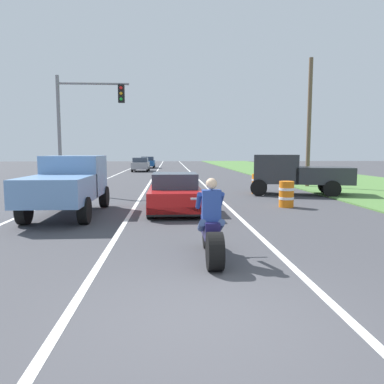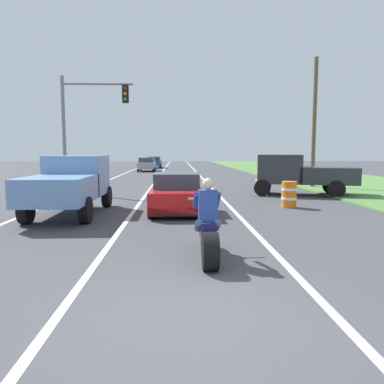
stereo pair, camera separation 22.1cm
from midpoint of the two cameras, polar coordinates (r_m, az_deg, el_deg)
The scene contains 15 objects.
ground_plane at distance 4.97m, azimuth 0.91°, elevation -18.99°, with size 160.00×160.00×0.00m, color #424247.
lane_stripe_left_solid at distance 25.09m, azimuth -15.16°, elevation 1.16°, with size 0.14×120.00×0.01m, color white.
lane_stripe_right_solid at distance 24.67m, azimuth 1.46°, elevation 1.30°, with size 0.14×120.00×0.01m, color white.
lane_stripe_centre_dashed at distance 24.62m, azimuth -6.92°, elevation 1.24°, with size 0.14×120.00×0.01m, color white.
grass_verge_right at distance 27.47m, azimuth 23.00°, elevation 1.36°, with size 10.00×120.00×0.06m, color #517F3D.
motorcycle_with_rider at distance 7.21m, azimuth 2.10°, elevation -5.98°, with size 0.70×2.21×1.62m.
sports_car_red at distance 13.30m, azimuth -3.15°, elevation -0.21°, with size 1.84×4.30×1.37m.
pickup_truck_left_lane_light_blue at distance 13.05m, azimuth -19.02°, elevation 1.44°, with size 2.02×4.80×1.98m.
pickup_truck_right_shoulder_dark_grey at distance 18.92m, azimuth 15.31°, elevation 2.93°, with size 5.14×3.14×1.98m.
traffic_light_mast_near at distance 20.29m, azimuth -17.21°, elevation 11.08°, with size 3.71×0.34×6.00m.
utility_pole_roadside at distance 23.27m, azimuth 17.37°, elevation 10.06°, with size 0.24×0.24×7.58m, color brown.
construction_barrel_nearest at distance 14.59m, azimuth 13.96°, elevation -0.32°, with size 0.58×0.58×1.00m.
construction_barrel_mid at distance 19.08m, azimuth 9.74°, elevation 1.28°, with size 0.58×0.58×1.00m.
distant_car_far_ahead at distance 40.80m, azimuth -8.08°, elevation 4.26°, with size 1.80×4.00×1.50m.
distant_car_further_ahead at distance 49.31m, azimuth -6.96°, elevation 4.60°, with size 1.80×4.00×1.50m.
Camera 1 is at (-0.46, -4.48, 2.12)m, focal length 34.53 mm.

